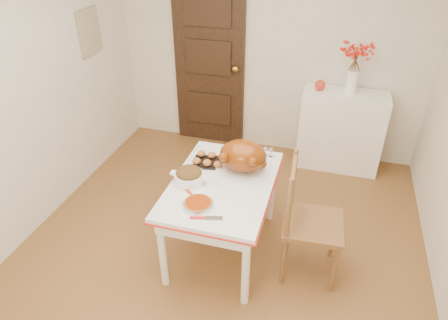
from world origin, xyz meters
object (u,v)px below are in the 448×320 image
(sideboard, at_px, (340,130))
(kitchen_table, at_px, (222,216))
(turkey_platter, at_px, (243,157))
(chair_oak, at_px, (314,222))
(pumpkin_pie, at_px, (198,203))

(sideboard, relative_size, kitchen_table, 0.76)
(sideboard, bearing_deg, turkey_platter, -117.26)
(sideboard, relative_size, chair_oak, 0.88)
(kitchen_table, xyz_separation_m, turkey_platter, (0.12, 0.19, 0.50))
(chair_oak, bearing_deg, turkey_platter, 66.43)
(kitchen_table, bearing_deg, turkey_platter, 57.49)
(pumpkin_pie, bearing_deg, chair_oak, 19.42)
(kitchen_table, relative_size, pumpkin_pie, 5.33)
(chair_oak, xyz_separation_m, turkey_platter, (-0.63, 0.23, 0.34))
(sideboard, height_order, kitchen_table, sideboard)
(kitchen_table, relative_size, turkey_platter, 2.63)
(chair_oak, bearing_deg, kitchen_table, 83.19)
(pumpkin_pie, bearing_deg, turkey_platter, 68.55)
(chair_oak, relative_size, turkey_platter, 2.26)
(chair_oak, distance_m, turkey_platter, 0.75)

